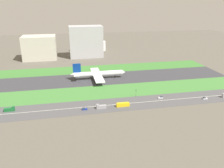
% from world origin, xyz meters
% --- Properties ---
extents(ground_plane, '(800.00, 800.00, 0.00)m').
position_xyz_m(ground_plane, '(0.00, 0.00, 0.00)').
color(ground_plane, '#5B564C').
extents(runway, '(280.00, 46.00, 0.10)m').
position_xyz_m(runway, '(0.00, 0.00, 0.05)').
color(runway, '#38383D').
rests_on(runway, ground_plane).
extents(grass_median_north, '(280.00, 36.00, 0.10)m').
position_xyz_m(grass_median_north, '(0.00, 41.00, 0.05)').
color(grass_median_north, '#3D7A33').
rests_on(grass_median_north, ground_plane).
extents(grass_median_south, '(280.00, 36.00, 0.10)m').
position_xyz_m(grass_median_south, '(0.00, -41.00, 0.05)').
color(grass_median_south, '#427F38').
rests_on(grass_median_south, ground_plane).
extents(highway, '(280.00, 28.00, 0.10)m').
position_xyz_m(highway, '(0.00, -73.00, 0.05)').
color(highway, '#4C4C4F').
rests_on(highway, ground_plane).
extents(highway_centerline, '(266.00, 0.50, 0.01)m').
position_xyz_m(highway_centerline, '(0.00, -73.00, 0.11)').
color(highway_centerline, silver).
rests_on(highway_centerline, highway).
extents(airliner, '(65.00, 56.00, 19.70)m').
position_xyz_m(airliner, '(-15.90, 0.00, 6.23)').
color(airliner, white).
rests_on(airliner, runway).
extents(truck_2, '(8.40, 2.50, 4.00)m').
position_xyz_m(truck_2, '(-23.62, -78.00, 1.67)').
color(truck_2, '#99999E').
rests_on(truck_2, highway).
extents(car_0, '(4.40, 1.80, 2.00)m').
position_xyz_m(car_0, '(74.55, -78.00, 0.92)').
color(car_0, silver).
rests_on(car_0, highway).
extents(bus_0, '(11.60, 2.50, 3.50)m').
position_xyz_m(bus_0, '(-4.42, -78.00, 1.82)').
color(bus_0, yellow).
rests_on(bus_0, highway).
extents(car_1, '(4.40, 1.80, 2.00)m').
position_xyz_m(car_1, '(-37.82, -78.00, 0.92)').
color(car_1, navy).
rests_on(car_1, highway).
extents(truck_0, '(8.40, 2.50, 4.00)m').
position_xyz_m(truck_0, '(-99.02, -68.00, 1.67)').
color(truck_0, '#19662D').
rests_on(truck_0, highway).
extents(car_2, '(4.40, 1.80, 2.00)m').
position_xyz_m(car_2, '(34.81, -68.00, 0.92)').
color(car_2, silver).
rests_on(car_2, highway).
extents(traffic_light, '(0.36, 0.50, 7.20)m').
position_xyz_m(traffic_light, '(12.84, -60.01, 4.29)').
color(traffic_light, '#4C4C51').
rests_on(traffic_light, highway).
extents(terminal_building, '(49.75, 34.18, 36.08)m').
position_xyz_m(terminal_building, '(-90.00, 114.00, 18.04)').
color(terminal_building, beige).
rests_on(terminal_building, ground_plane).
extents(hangar_building, '(52.31, 26.43, 49.53)m').
position_xyz_m(hangar_building, '(-17.78, 114.00, 24.77)').
color(hangar_building, '#B2B2B7').
rests_on(hangar_building, ground_plane).
extents(fuel_tank_west, '(24.16, 24.16, 17.61)m').
position_xyz_m(fuel_tank_west, '(-24.57, 159.00, 8.80)').
color(fuel_tank_west, silver).
rests_on(fuel_tank_west, ground_plane).
extents(fuel_tank_centre, '(16.93, 16.93, 17.23)m').
position_xyz_m(fuel_tank_centre, '(13.08, 159.00, 8.61)').
color(fuel_tank_centre, silver).
rests_on(fuel_tank_centre, ground_plane).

